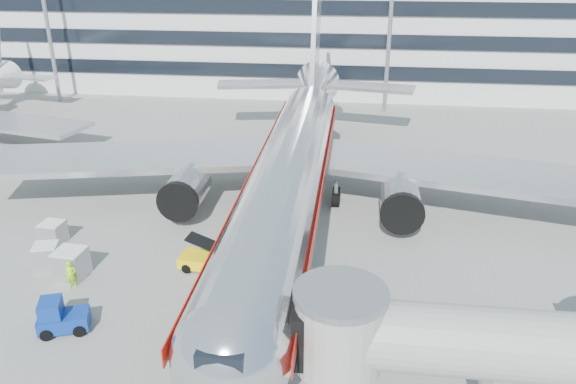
# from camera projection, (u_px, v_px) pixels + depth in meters

# --- Properties ---
(ground) EXTENTS (180.00, 180.00, 0.00)m
(ground) POSITION_uv_depth(u_px,v_px,m) (271.00, 299.00, 33.21)
(ground) COLOR gray
(ground) RESTS_ON ground
(lead_in_line) EXTENTS (0.25, 70.00, 0.01)m
(lead_in_line) POSITION_uv_depth(u_px,v_px,m) (291.00, 223.00, 42.29)
(lead_in_line) COLOR #E6AA0C
(lead_in_line) RESTS_ON ground
(main_jet) EXTENTS (50.95, 48.70, 16.06)m
(main_jet) POSITION_uv_depth(u_px,v_px,m) (294.00, 162.00, 42.14)
(main_jet) COLOR silver
(main_jet) RESTS_ON ground
(jet_bridge) EXTENTS (17.80, 4.50, 7.00)m
(jet_bridge) POSITION_uv_depth(u_px,v_px,m) (533.00, 353.00, 23.02)
(jet_bridge) COLOR silver
(jet_bridge) RESTS_ON ground
(terminal) EXTENTS (150.00, 24.25, 15.60)m
(terminal) POSITION_uv_depth(u_px,v_px,m) (329.00, 29.00, 82.66)
(terminal) COLOR silver
(terminal) RESTS_ON ground
(belt_loader) EXTENTS (4.97, 2.26, 2.33)m
(belt_loader) POSITION_uv_depth(u_px,v_px,m) (215.00, 261.00, 35.89)
(belt_loader) COLOR yellow
(belt_loader) RESTS_ON ground
(baggage_tug) EXTENTS (2.94, 2.34, 1.95)m
(baggage_tug) POSITION_uv_depth(u_px,v_px,m) (60.00, 317.00, 30.17)
(baggage_tug) COLOR navy
(baggage_tug) RESTS_ON ground
(cargo_container_left) EXTENTS (1.82, 1.82, 1.57)m
(cargo_container_left) POSITION_uv_depth(u_px,v_px,m) (47.00, 256.00, 36.25)
(cargo_container_left) COLOR #A7A9AE
(cargo_container_left) RESTS_ON ground
(cargo_container_right) EXTENTS (1.59, 1.59, 1.59)m
(cargo_container_right) POSITION_uv_depth(u_px,v_px,m) (53.00, 233.00, 39.10)
(cargo_container_right) COLOR #A7A9AE
(cargo_container_right) RESTS_ON ground
(cargo_container_front) EXTENTS (1.89, 1.89, 1.87)m
(cargo_container_front) POSITION_uv_depth(u_px,v_px,m) (71.00, 264.00, 35.07)
(cargo_container_front) COLOR #A7A9AE
(cargo_container_front) RESTS_ON ground
(ramp_worker) EXTENTS (0.78, 0.66, 1.80)m
(ramp_worker) POSITION_uv_depth(u_px,v_px,m) (71.00, 275.00, 33.94)
(ramp_worker) COLOR #A5F519
(ramp_worker) RESTS_ON ground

